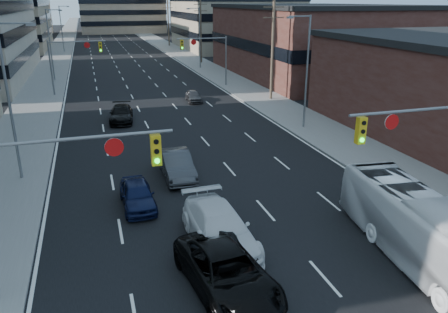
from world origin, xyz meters
name	(u,v)px	position (x,y,z in m)	size (l,w,h in m)	color
road_surface	(107,36)	(0.00, 130.00, 0.01)	(18.00, 300.00, 0.02)	black
sidewalk_left	(66,37)	(-11.50, 130.00, 0.07)	(5.00, 300.00, 0.15)	slate
sidewalk_right	(147,35)	(11.50, 130.00, 0.07)	(5.00, 300.00, 0.15)	slate
storefront_right_mid	(311,42)	(24.00, 50.00, 4.50)	(20.00, 30.00, 9.00)	#472119
office_right_far	(233,15)	(25.00, 88.00, 7.00)	(22.00, 28.00, 14.00)	gray
bg_block_left	(2,0)	(-28.00, 140.00, 10.00)	(24.00, 24.00, 20.00)	#ADA089
bg_block_right	(212,14)	(32.00, 130.00, 6.00)	(22.00, 22.00, 12.00)	gray
signal_near_left	(57,183)	(-7.45, 8.00, 4.33)	(6.59, 0.33, 6.00)	slate
signal_near_right	(427,143)	(7.45, 8.00, 4.33)	(6.59, 0.33, 6.00)	slate
signal_far_left	(72,56)	(-7.68, 45.00, 4.30)	(6.09, 0.33, 6.00)	slate
signal_far_right	(207,51)	(7.68, 45.00, 4.30)	(6.09, 0.33, 6.00)	slate
utility_pole_block	(273,44)	(12.20, 36.00, 5.78)	(2.20, 0.28, 11.00)	#4C3D2D
utility_pole_midblock	(201,28)	(12.20, 66.00, 5.78)	(2.20, 0.28, 11.00)	#4C3D2D
utility_pole_distant	(168,20)	(12.20, 96.00, 5.78)	(2.20, 0.28, 11.00)	#4C3D2D
streetlight_left_near	(11,96)	(-10.34, 20.00, 5.05)	(2.03, 0.22, 9.00)	slate
streetlight_left_mid	(51,42)	(-10.34, 55.00, 5.05)	(2.03, 0.22, 9.00)	slate
streetlight_left_far	(62,27)	(-10.34, 90.00, 5.05)	(2.03, 0.22, 9.00)	slate
streetlight_right_near	(305,67)	(10.34, 25.00, 5.05)	(2.03, 0.22, 9.00)	slate
streetlight_right_far	(199,35)	(10.34, 60.00, 5.05)	(2.03, 0.22, 9.00)	slate
black_pickup	(227,272)	(-2.00, 6.43, 0.78)	(2.58, 5.59, 1.55)	black
white_van	(219,228)	(-1.35, 9.54, 0.83)	(2.31, 5.69, 1.65)	silver
transit_bus	(426,233)	(6.00, 5.73, 1.42)	(2.39, 10.19, 2.84)	white
sedan_blue	(137,195)	(-4.32, 14.35, 0.68)	(1.61, 4.00, 1.36)	black
sedan_grey_center	(177,165)	(-1.60, 17.74, 0.78)	(1.65, 4.73, 1.56)	#363639
sedan_black_far	(121,114)	(-3.74, 31.67, 0.69)	(1.93, 4.75, 1.38)	black
sedan_grey_right	(194,96)	(4.14, 37.60, 0.61)	(1.44, 3.57, 1.22)	#2E2E31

